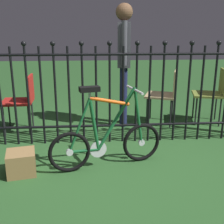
# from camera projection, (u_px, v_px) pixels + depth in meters

# --- Properties ---
(ground_plane) EXTENTS (20.00, 20.00, 0.00)m
(ground_plane) POSITION_uv_depth(u_px,v_px,m) (120.00, 167.00, 3.11)
(ground_plane) COLOR #265024
(iron_fence) EXTENTS (4.20, 0.07, 1.34)m
(iron_fence) POSITION_uv_depth(u_px,v_px,m) (108.00, 91.00, 3.60)
(iron_fence) COLOR black
(iron_fence) RESTS_ON ground
(bicycle) EXTENTS (1.20, 0.45, 0.88)m
(bicycle) POSITION_uv_depth(u_px,v_px,m) (107.00, 139.00, 3.04)
(bicycle) COLOR black
(bicycle) RESTS_ON ground
(chair_olive) EXTENTS (0.52, 0.52, 0.84)m
(chair_olive) POSITION_uv_depth(u_px,v_px,m) (214.00, 91.00, 4.39)
(chair_olive) COLOR black
(chair_olive) RESTS_ON ground
(chair_red) EXTENTS (0.44, 0.43, 0.80)m
(chair_red) POSITION_uv_depth(u_px,v_px,m) (23.00, 98.00, 4.03)
(chair_red) COLOR black
(chair_red) RESTS_ON ground
(chair_tan) EXTENTS (0.56, 0.56, 0.83)m
(chair_tan) POSITION_uv_depth(u_px,v_px,m) (166.00, 91.00, 4.35)
(chair_tan) COLOR black
(chair_tan) RESTS_ON ground
(person_visitor) EXTENTS (0.24, 0.47, 1.76)m
(person_visitor) POSITION_uv_depth(u_px,v_px,m) (124.00, 54.00, 4.15)
(person_visitor) COLOR #191E3F
(person_visitor) RESTS_ON ground
(display_crate) EXTENTS (0.33, 0.33, 0.24)m
(display_crate) POSITION_uv_depth(u_px,v_px,m) (21.00, 163.00, 2.94)
(display_crate) COLOR olive
(display_crate) RESTS_ON ground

